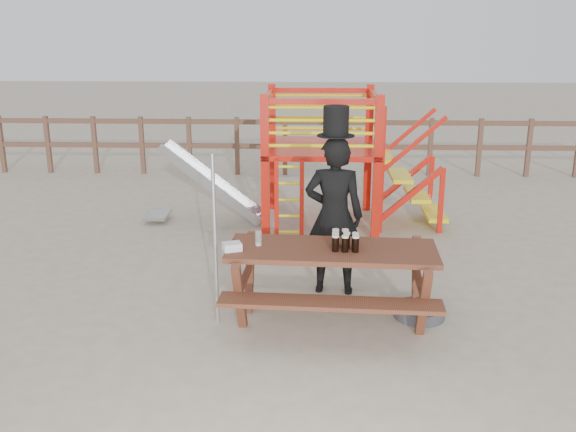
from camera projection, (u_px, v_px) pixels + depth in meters
name	position (u px, v px, depth m)	size (l,w,h in m)	color
ground	(303.00, 323.00, 6.75)	(60.00, 60.00, 0.00)	#B9AB90
back_fence	(309.00, 140.00, 13.25)	(15.09, 0.09, 1.20)	brown
playground_fort	(316.00, 157.00, 9.87)	(4.71, 1.84, 2.10)	red
picnic_table	(332.00, 276.00, 6.63)	(2.21, 1.58, 0.83)	brown
man_with_hat	(334.00, 212.00, 7.30)	(0.71, 0.49, 2.17)	black
metal_pole	(215.00, 241.00, 6.52)	(0.04, 0.04, 1.81)	#B2B2B7
parasol_base	(419.00, 312.00, 6.88)	(0.54, 0.54, 0.23)	#3B3B40
paper_bag	(232.00, 247.00, 6.47)	(0.18, 0.14, 0.08)	white
stout_pints	(344.00, 241.00, 6.50)	(0.27, 0.28, 0.17)	black
empty_glasses	(258.00, 239.00, 6.61)	(0.07, 0.07, 0.15)	silver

